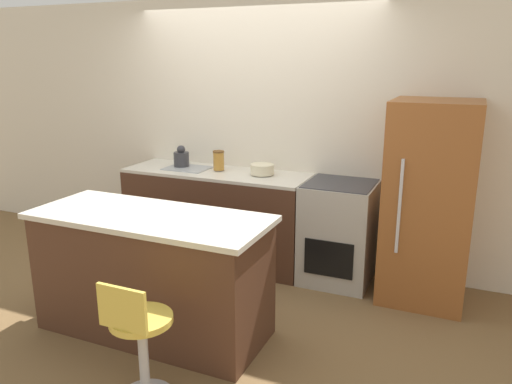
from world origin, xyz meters
TOP-DOWN VIEW (x-y plane):
  - ground_plane at (0.00, 0.00)m, footprint 14.00×14.00m
  - wall_back at (0.00, 0.66)m, footprint 8.00×0.06m
  - back_counter at (-0.28, 0.33)m, footprint 1.88×0.61m
  - kitchen_island at (-0.06, -1.11)m, footprint 1.78×0.73m
  - oven_range at (0.98, 0.33)m, footprint 0.62×0.63m
  - refrigerator at (1.74, 0.29)m, footprint 0.69×0.71m
  - stool_chair at (0.35, -1.84)m, footprint 0.37×0.37m
  - kettle at (-0.70, 0.37)m, footprint 0.16×0.16m
  - mixing_bowl at (0.20, 0.37)m, footprint 0.23×0.23m
  - canister_jar at (-0.27, 0.37)m, footprint 0.11×0.11m

SIDE VIEW (x-z plane):
  - ground_plane at x=0.00m, z-range 0.00..0.00m
  - stool_chair at x=0.35m, z-range -0.01..0.81m
  - back_counter at x=-0.28m, z-range 0.00..0.93m
  - kitchen_island at x=-0.06m, z-range 0.00..0.93m
  - oven_range at x=0.98m, z-range 0.00..0.94m
  - refrigerator at x=1.74m, z-range 0.00..1.70m
  - mixing_bowl at x=0.20m, z-range 0.94..1.03m
  - kettle at x=-0.70m, z-range 0.92..1.14m
  - canister_jar at x=-0.27m, z-range 0.94..1.13m
  - wall_back at x=0.00m, z-range 0.00..2.60m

